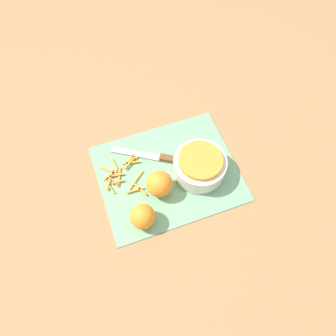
% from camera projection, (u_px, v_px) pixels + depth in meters
% --- Properties ---
extents(ground_plane, '(4.00, 4.00, 0.00)m').
position_uv_depth(ground_plane, '(168.00, 173.00, 1.03)').
color(ground_plane, '#9E754C').
extents(cutting_board, '(0.43, 0.35, 0.01)m').
position_uv_depth(cutting_board, '(168.00, 173.00, 1.03)').
color(cutting_board, '#75AD84').
rests_on(cutting_board, ground_plane).
extents(bowl_speckled, '(0.16, 0.16, 0.07)m').
position_uv_depth(bowl_speckled, '(200.00, 165.00, 0.99)').
color(bowl_speckled, silver).
rests_on(bowl_speckled, cutting_board).
extents(knife, '(0.24, 0.16, 0.02)m').
position_uv_depth(knife, '(167.00, 159.00, 1.04)').
color(knife, brown).
rests_on(knife, cutting_board).
extents(orange_left, '(0.08, 0.08, 0.08)m').
position_uv_depth(orange_left, '(159.00, 184.00, 0.96)').
color(orange_left, orange).
rests_on(orange_left, cutting_board).
extents(orange_right, '(0.07, 0.07, 0.07)m').
position_uv_depth(orange_right, '(143.00, 216.00, 0.92)').
color(orange_right, orange).
rests_on(orange_right, cutting_board).
extents(peel_pile, '(0.13, 0.16, 0.01)m').
position_uv_depth(peel_pile, '(122.00, 175.00, 1.02)').
color(peel_pile, gold).
rests_on(peel_pile, cutting_board).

